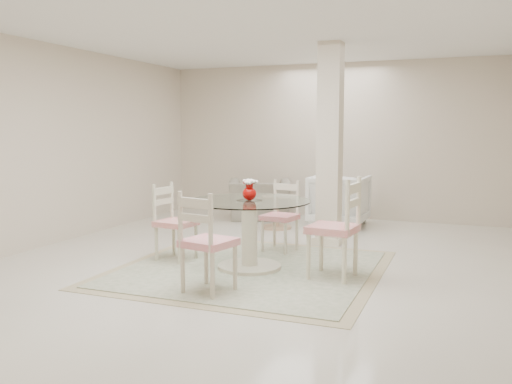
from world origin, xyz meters
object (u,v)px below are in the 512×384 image
(dining_table, at_px, (249,234))
(side_table, at_px, (277,214))
(dining_chair_west, at_px, (171,216))
(dining_chair_south, at_px, (204,235))
(armchair_white, at_px, (339,200))
(dining_chair_east, at_px, (340,221))
(dining_chair_north, at_px, (282,210))
(red_vase, at_px, (250,189))
(column, at_px, (330,145))
(recliner_taupe, at_px, (260,200))

(dining_table, bearing_deg, side_table, 102.30)
(dining_chair_west, relative_size, dining_chair_south, 0.93)
(dining_table, relative_size, armchair_white, 1.49)
(side_table, bearing_deg, dining_chair_west, -101.01)
(dining_chair_east, height_order, dining_chair_north, dining_chair_east)
(dining_chair_south, xyz_separation_m, armchair_white, (0.36, 4.15, -0.16))
(red_vase, distance_m, armchair_white, 3.19)
(dining_chair_north, height_order, dining_chair_west, dining_chair_west)
(dining_chair_south, relative_size, armchair_white, 1.20)
(dining_table, bearing_deg, dining_chair_south, -92.68)
(dining_chair_west, bearing_deg, column, -35.31)
(red_vase, relative_size, side_table, 0.47)
(column, relative_size, side_table, 5.32)
(side_table, bearing_deg, dining_table, -77.70)
(column, distance_m, recliner_taupe, 2.46)
(dining_chair_east, bearing_deg, armchair_white, -161.59)
(recliner_taupe, xyz_separation_m, side_table, (0.57, -0.76, -0.10))
(dining_chair_east, relative_size, dining_chair_west, 1.16)
(recliner_taupe, bearing_deg, dining_chair_north, 96.47)
(dining_chair_south, height_order, recliner_taupe, dining_chair_south)
(dining_chair_north, distance_m, dining_chair_west, 1.44)
(column, relative_size, dining_table, 2.00)
(red_vase, relative_size, dining_chair_north, 0.24)
(dining_table, relative_size, dining_chair_south, 1.24)
(recliner_taupe, height_order, armchair_white, armchair_white)
(red_vase, relative_size, dining_chair_west, 0.23)
(dining_chair_north, bearing_deg, dining_table, -83.99)
(red_vase, bearing_deg, column, 73.77)
(dining_chair_east, bearing_deg, dining_chair_south, -41.96)
(side_table, bearing_deg, armchair_white, 37.68)
(dining_chair_south, bearing_deg, recliner_taupe, -63.95)
(red_vase, xyz_separation_m, dining_chair_west, (-1.02, 0.04, -0.37))
(dining_chair_west, distance_m, armchair_white, 3.37)
(recliner_taupe, bearing_deg, dining_chair_west, 70.77)
(column, xyz_separation_m, dining_chair_west, (-1.51, -1.64, -0.81))
(dining_chair_south, bearing_deg, side_table, -70.00)
(dining_chair_south, bearing_deg, column, -89.34)
(column, bearing_deg, dining_chair_south, -101.32)
(dining_table, bearing_deg, armchair_white, 84.37)
(dining_chair_west, distance_m, dining_chair_south, 1.44)
(dining_chair_east, relative_size, side_table, 2.32)
(column, xyz_separation_m, recliner_taupe, (-1.61, 1.56, -1.01))
(armchair_white, bearing_deg, dining_chair_south, 86.31)
(red_vase, distance_m, dining_chair_west, 1.08)
(red_vase, bearing_deg, dining_chair_west, 177.56)
(dining_chair_east, bearing_deg, red_vase, -86.47)
(dining_chair_west, bearing_deg, red_vase, -85.11)
(red_vase, relative_size, dining_chair_south, 0.22)
(red_vase, bearing_deg, recliner_taupe, 109.02)
(dining_chair_east, relative_size, dining_chair_south, 1.08)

